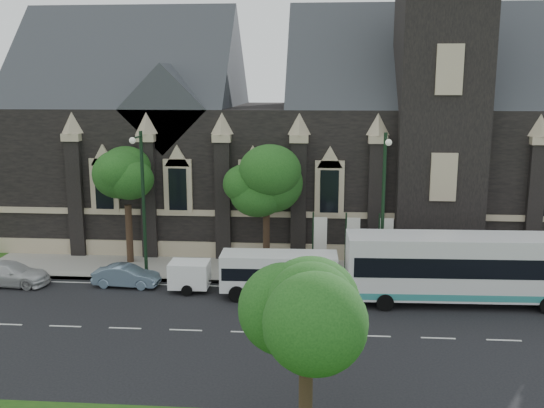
# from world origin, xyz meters

# --- Properties ---
(ground) EXTENTS (160.00, 160.00, 0.00)m
(ground) POSITION_xyz_m (0.00, 0.00, 0.00)
(ground) COLOR black
(ground) RESTS_ON ground
(sidewalk) EXTENTS (80.00, 5.00, 0.15)m
(sidewalk) POSITION_xyz_m (0.00, 9.50, 0.07)
(sidewalk) COLOR gray
(sidewalk) RESTS_ON ground
(museum) EXTENTS (40.00, 17.70, 29.90)m
(museum) POSITION_xyz_m (5.12, 18.78, 8.17)
(museum) COLOR black
(museum) RESTS_ON ground
(tree_park_east) EXTENTS (3.40, 3.40, 6.28)m
(tree_park_east) POSITION_xyz_m (6.18, -9.32, 4.62)
(tree_park_east) COLOR black
(tree_park_east) RESTS_ON ground
(tree_walk_right) EXTENTS (4.08, 4.08, 7.80)m
(tree_walk_right) POSITION_xyz_m (3.21, 10.71, 5.82)
(tree_walk_right) COLOR black
(tree_walk_right) RESTS_ON ground
(tree_walk_left) EXTENTS (3.91, 3.91, 7.64)m
(tree_walk_left) POSITION_xyz_m (-5.80, 10.70, 5.73)
(tree_walk_left) COLOR black
(tree_walk_left) RESTS_ON ground
(street_lamp_near) EXTENTS (0.36, 1.88, 9.00)m
(street_lamp_near) POSITION_xyz_m (10.00, 7.09, 5.11)
(street_lamp_near) COLOR black
(street_lamp_near) RESTS_ON ground
(street_lamp_mid) EXTENTS (0.36, 1.88, 9.00)m
(street_lamp_mid) POSITION_xyz_m (-4.00, 7.09, 5.11)
(street_lamp_mid) COLOR black
(street_lamp_mid) RESTS_ON ground
(banner_flag_left) EXTENTS (0.90, 0.10, 4.00)m
(banner_flag_left) POSITION_xyz_m (6.29, 9.00, 2.38)
(banner_flag_left) COLOR black
(banner_flag_left) RESTS_ON ground
(banner_flag_center) EXTENTS (0.90, 0.10, 4.00)m
(banner_flag_center) POSITION_xyz_m (8.29, 9.00, 2.38)
(banner_flag_center) COLOR black
(banner_flag_center) RESTS_ON ground
(banner_flag_right) EXTENTS (0.90, 0.10, 4.00)m
(banner_flag_right) POSITION_xyz_m (10.29, 9.00, 2.38)
(banner_flag_right) COLOR black
(banner_flag_right) RESTS_ON ground
(tour_coach) EXTENTS (12.95, 3.26, 3.76)m
(tour_coach) POSITION_xyz_m (14.34, 4.81, 2.04)
(tour_coach) COLOR silver
(tour_coach) RESTS_ON ground
(shuttle_bus) EXTENTS (6.47, 2.42, 2.48)m
(shuttle_bus) POSITION_xyz_m (4.21, 5.08, 1.44)
(shuttle_bus) COLOR white
(shuttle_bus) RESTS_ON ground
(box_trailer) EXTENTS (3.24, 1.90, 1.72)m
(box_trailer) POSITION_xyz_m (-0.98, 5.59, 0.98)
(box_trailer) COLOR white
(box_trailer) RESTS_ON ground
(sedan) EXTENTS (3.92, 1.55, 1.27)m
(sedan) POSITION_xyz_m (-4.85, 6.08, 0.63)
(sedan) COLOR #7590A9
(sedan) RESTS_ON ground
(car_far_white) EXTENTS (4.82, 2.09, 1.38)m
(car_far_white) POSITION_xyz_m (-11.82, 5.80, 0.69)
(car_far_white) COLOR silver
(car_far_white) RESTS_ON ground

